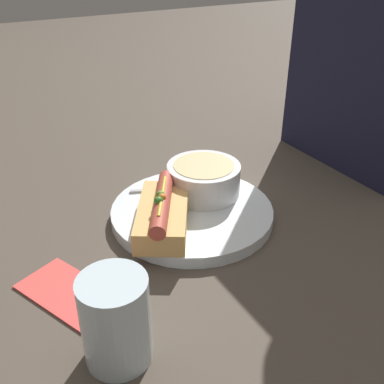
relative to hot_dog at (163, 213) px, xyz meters
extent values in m
plane|color=#4C4238|center=(-0.02, 0.06, -0.04)|extent=(4.00, 4.00, 0.00)
cylinder|color=white|center=(-0.02, 0.06, -0.03)|extent=(0.25, 0.25, 0.02)
cube|color=#DBAD60|center=(0.00, 0.00, 0.00)|extent=(0.17, 0.14, 0.03)
cylinder|color=#B24738|center=(0.00, 0.00, 0.02)|extent=(0.15, 0.10, 0.02)
sphere|color=orange|center=(0.00, 0.00, 0.03)|extent=(0.01, 0.01, 0.01)
sphere|color=#387A28|center=(0.01, -0.01, 0.03)|extent=(0.01, 0.01, 0.01)
sphere|color=#518C2D|center=(0.00, 0.00, 0.03)|extent=(0.01, 0.01, 0.01)
cylinder|color=gold|center=(0.00, 0.00, 0.03)|extent=(0.10, 0.06, 0.01)
cylinder|color=white|center=(-0.05, 0.10, 0.00)|extent=(0.12, 0.12, 0.05)
cylinder|color=#D1C184|center=(-0.05, 0.10, 0.02)|extent=(0.10, 0.10, 0.01)
cube|color=#B7B7BC|center=(-0.09, 0.04, -0.02)|extent=(0.05, 0.10, 0.00)
ellipsoid|color=#B7B7BC|center=(-0.07, 0.11, -0.02)|extent=(0.04, 0.05, 0.01)
cylinder|color=silver|center=(0.17, -0.14, 0.01)|extent=(0.07, 0.07, 0.10)
cube|color=#E04C47|center=(0.05, -0.16, -0.04)|extent=(0.15, 0.12, 0.01)
cube|color=#1E1E38|center=(-0.05, 0.45, 0.19)|extent=(0.29, 0.13, 0.46)
camera|label=1|loc=(0.50, -0.23, 0.35)|focal=42.00mm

